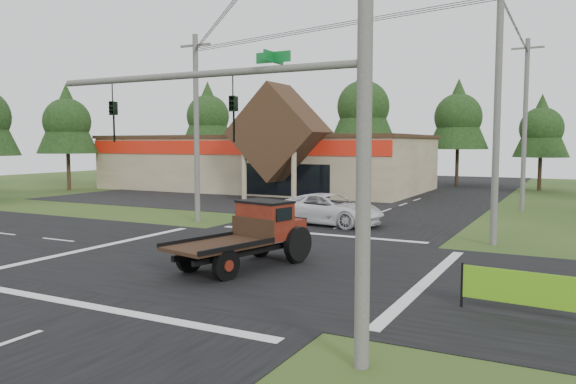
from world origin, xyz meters
The scene contains 19 objects.
ground centered at (0.00, 0.00, 0.00)m, with size 120.00×120.00×0.00m, color #244318.
road_ns centered at (0.00, 0.00, 0.01)m, with size 12.00×120.00×0.02m, color black.
road_ew centered at (0.00, 0.00, 0.01)m, with size 120.00×12.00×0.02m, color black.
parking_apron centered at (-14.00, 19.00, 0.01)m, with size 28.00×14.00×0.02m, color black.
cvs_building centered at (-15.70, 29.57, 2.78)m, with size 30.40×18.20×9.19m.
traffic_signal_mast centered at (5.82, -7.50, 4.43)m, with size 8.12×0.24×7.00m.
utility_pole_nr centered at (7.50, -7.50, 5.64)m, with size 2.00×0.30×11.00m.
utility_pole_nw centered at (-8.00, 8.00, 5.39)m, with size 2.00×0.30×10.50m.
utility_pole_ne centered at (8.00, 8.00, 5.89)m, with size 2.00×0.30×11.50m.
utility_pole_n centered at (8.00, 22.00, 5.74)m, with size 2.00×0.30×11.20m.
tree_row_a centered at (-30.00, 40.00, 8.05)m, with size 6.72×6.72×12.12m.
tree_row_b centered at (-20.00, 42.00, 6.70)m, with size 5.60×5.60×10.10m.
tree_row_c centered at (-10.00, 41.00, 8.72)m, with size 7.28×7.28×13.13m.
tree_row_d centered at (0.00, 42.00, 7.38)m, with size 6.16×6.16×11.11m.
tree_row_e centered at (8.00, 40.00, 6.03)m, with size 5.04×5.04×9.09m.
tree_side_w centered at (-32.00, 20.00, 6.70)m, with size 5.60×5.60×10.10m.
antique_flatbed_truck centered at (0.66, -1.00, 1.20)m, with size 2.19×5.72×2.39m, color #55110C, non-canonical shape.
roadside_banner centered at (10.27, -2.49, 0.62)m, with size 3.62×0.11×1.24m, color #5EA315, non-canonical shape.
white_pickup centered at (-0.89, 10.38, 0.85)m, with size 2.83×6.13×1.70m, color silver.
Camera 1 is at (11.20, -17.84, 4.48)m, focal length 35.00 mm.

